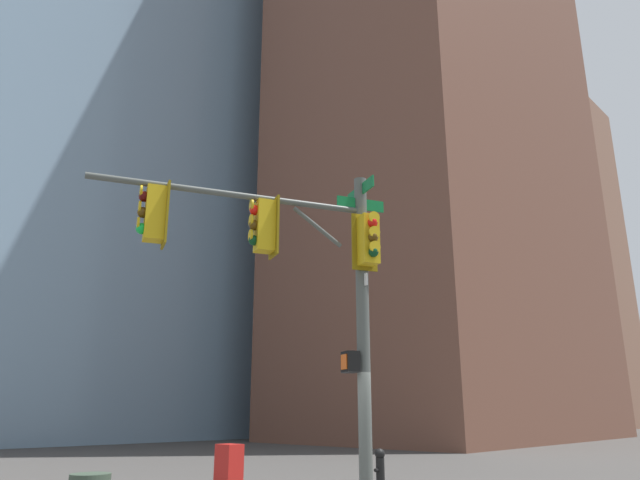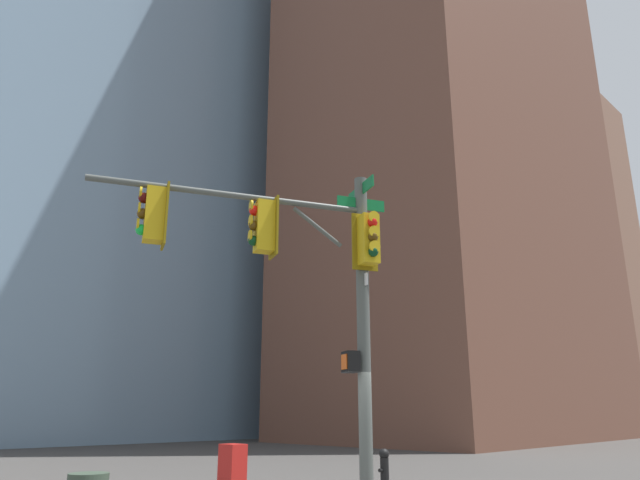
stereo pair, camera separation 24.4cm
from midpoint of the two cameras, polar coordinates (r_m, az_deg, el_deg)
The scene contains 7 objects.
signal_pole_assembly at distance 11.31m, azimuth -0.63°, elevation -3.05°, with size 5.30×2.93×6.45m.
fire_hydrant at distance 16.18m, azimuth 6.70°, elevation -20.77°, with size 0.34×0.26×0.87m.
newspaper_box at distance 14.84m, azimuth -7.96°, elevation -20.95°, with size 0.44×0.56×1.05m, color red.
building_brick_nearside at distance 49.20m, azimuth 12.37°, elevation 14.56°, with size 24.37×14.72×53.32m, color brown.
building_brick_midblock at distance 53.42m, azimuth 11.10°, elevation 5.97°, with size 17.27×18.69×43.38m, color brown.
building_glass_tower at distance 59.45m, azimuth -19.90°, elevation 11.88°, with size 27.78×31.99×57.64m, color #7A99B2.
building_brick_farside at distance 74.45m, azimuth 21.08°, elevation -1.25°, with size 21.80×14.95×39.26m, color #845B47.
Camera 2 is at (8.67, 7.59, 1.78)m, focal length 33.15 mm.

